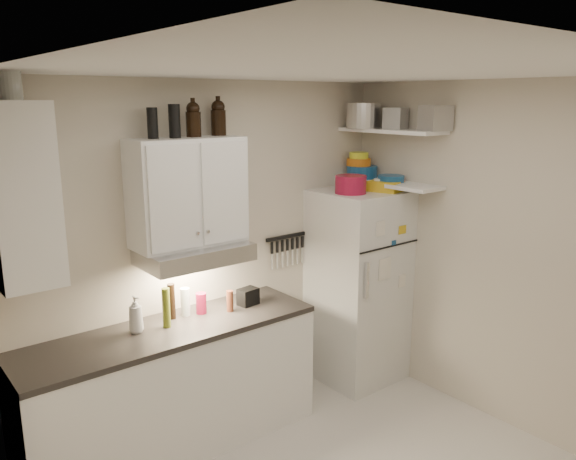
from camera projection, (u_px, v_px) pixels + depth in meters
ceiling at (359, 69)px, 2.91m from camera, size 3.20×3.00×0.02m
back_wall at (214, 252)px, 4.35m from camera, size 3.20×0.02×2.60m
left_wall at (64, 398)px, 2.22m from camera, size 0.02×3.00×2.60m
right_wall at (505, 258)px, 4.18m from camera, size 0.02×3.00×2.60m
base_cabinet at (174, 391)px, 3.97m from camera, size 2.10×0.60×0.88m
countertop at (171, 330)px, 3.87m from camera, size 2.10×0.62×0.04m
upper_cabinet at (188, 192)px, 3.92m from camera, size 0.80×0.33×0.75m
side_cabinet at (16, 193)px, 3.09m from camera, size 0.33×0.55×1.00m
range_hood at (195, 254)px, 3.96m from camera, size 0.76×0.46×0.12m
fridge at (358, 286)px, 4.95m from camera, size 0.70×0.68×1.70m
shelf_hi at (391, 131)px, 4.66m from camera, size 0.30×0.95×0.03m
shelf_lo at (389, 183)px, 4.76m from camera, size 0.30×0.95×0.03m
knife_strip at (286, 237)px, 4.75m from camera, size 0.42×0.02×0.03m
dutch_oven at (351, 184)px, 4.60m from camera, size 0.34×0.34×0.15m
book_stack at (385, 186)px, 4.72m from camera, size 0.27×0.31×0.09m
spice_jar at (377, 185)px, 4.73m from camera, size 0.08×0.08×0.10m
stock_pot at (364, 116)px, 4.78m from camera, size 0.38×0.38×0.21m
tin_a at (396, 118)px, 4.63m from camera, size 0.21×0.20×0.17m
tin_b at (435, 118)px, 4.37m from camera, size 0.24×0.24×0.20m
bowl_teal at (362, 172)px, 4.97m from camera, size 0.27×0.27×0.11m
bowl_orange at (359, 162)px, 4.96m from camera, size 0.22×0.22×0.06m
bowl_yellow at (359, 155)px, 4.95m from camera, size 0.17×0.17×0.05m
plates at (391, 179)px, 4.74m from camera, size 0.29×0.29×0.06m
growler_a at (193, 119)px, 3.87m from camera, size 0.13×0.13×0.25m
growler_b at (218, 117)px, 4.04m from camera, size 0.13×0.13×0.26m
thermos_a at (174, 121)px, 3.75m from camera, size 0.10×0.10×0.22m
thermos_b at (152, 123)px, 3.69m from camera, size 0.08×0.08×0.20m
side_jar at (8, 82)px, 2.95m from camera, size 0.15×0.15×0.18m
soap_bottle at (135, 312)px, 3.76m from camera, size 0.12×0.12×0.28m
pepper_mill at (230, 301)px, 4.15m from camera, size 0.06×0.06×0.16m
oil_bottle at (166, 308)px, 3.85m from camera, size 0.07×0.07×0.28m
vinegar_bottle at (172, 301)px, 4.00m from camera, size 0.07×0.07×0.26m
clear_bottle at (185, 302)px, 4.07m from camera, size 0.08×0.08×0.21m
red_jar at (201, 303)px, 4.11m from camera, size 0.09×0.09×0.15m
caddy at (248, 296)px, 4.29m from camera, size 0.16×0.12×0.13m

